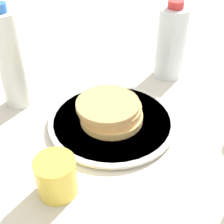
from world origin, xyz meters
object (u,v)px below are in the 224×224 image
at_px(water_bottle_near, 171,43).
at_px(water_bottle_far, 11,61).
at_px(pancake_stack, 110,111).
at_px(juice_glass, 56,176).
at_px(plate, 112,121).

relative_size(water_bottle_near, water_bottle_far, 0.84).
distance_m(pancake_stack, juice_glass, 0.21).
bearing_deg(water_bottle_far, pancake_stack, -42.24).
height_order(pancake_stack, water_bottle_far, water_bottle_far).
xyz_separation_m(plate, water_bottle_near, (0.22, 0.14, 0.09)).
height_order(juice_glass, water_bottle_far, water_bottle_far).
height_order(plate, water_bottle_far, water_bottle_far).
distance_m(juice_glass, water_bottle_near, 0.47).
height_order(plate, pancake_stack, pancake_stack).
relative_size(plate, pancake_stack, 1.96).
bearing_deg(juice_glass, water_bottle_far, 93.68).
bearing_deg(pancake_stack, water_bottle_far, 137.76).
distance_m(juice_glass, water_bottle_far, 0.30).
xyz_separation_m(juice_glass, water_bottle_near, (0.38, 0.27, 0.06)).
bearing_deg(pancake_stack, plate, -25.37).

